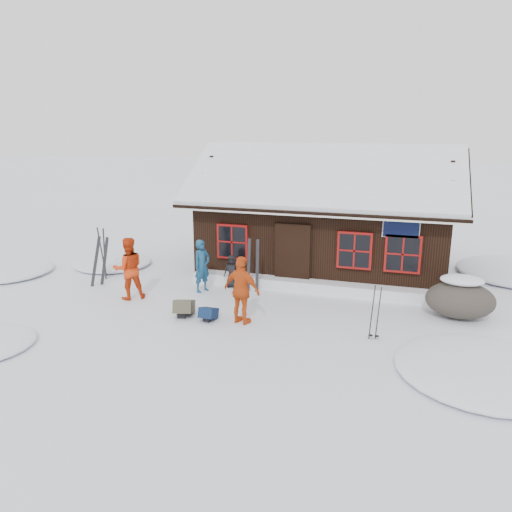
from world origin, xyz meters
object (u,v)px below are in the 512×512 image
object	(u,v)px
skier_orange_right	(242,290)
backpack_olive	(184,310)
skier_crouched	(232,271)
backpack_blue	(209,315)
boulder	(460,299)
ski_pair_left	(100,262)
ski_poles	(375,314)
skier_teal	(202,266)
skier_orange_left	(129,268)

from	to	relation	value
skier_orange_right	backpack_olive	xyz separation A→B (m)	(-1.66, 0.02, -0.72)
skier_crouched	backpack_blue	distance (m)	2.87
skier_crouched	boulder	bearing A→B (deg)	-7.70
skier_crouched	ski_pair_left	bearing A→B (deg)	-167.39
skier_orange_right	ski_poles	size ratio (longest dim) A/B	1.30
ski_pair_left	skier_teal	bearing A→B (deg)	-14.96
skier_teal	skier_crouched	bearing A→B (deg)	-22.14
skier_orange_right	ski_poles	world-z (taller)	skier_orange_right
skier_crouched	ski_pair_left	size ratio (longest dim) A/B	0.63
skier_teal	boulder	distance (m)	7.43
skier_crouched	backpack_blue	size ratio (longest dim) A/B	2.06
skier_orange_right	backpack_olive	bearing A→B (deg)	14.17
ski_pair_left	skier_orange_left	bearing A→B (deg)	-50.24
skier_orange_left	skier_orange_right	xyz separation A→B (m)	(3.80, -0.83, -0.03)
ski_poles	backpack_blue	xyz separation A→B (m)	(-4.27, -0.10, -0.51)
backpack_blue	ski_poles	bearing A→B (deg)	2.52
ski_poles	backpack_blue	bearing A→B (deg)	-178.67
skier_orange_right	backpack_blue	distance (m)	1.19
boulder	backpack_blue	bearing A→B (deg)	-160.88
skier_orange_right	backpack_olive	world-z (taller)	skier_orange_right
backpack_olive	boulder	bearing A→B (deg)	3.11
skier_orange_left	backpack_olive	xyz separation A→B (m)	(2.14, -0.80, -0.75)
boulder	ski_poles	distance (m)	2.95
backpack_olive	backpack_blue	bearing A→B (deg)	-21.28
skier_teal	skier_orange_left	size ratio (longest dim) A/B	0.88
skier_teal	backpack_blue	size ratio (longest dim) A/B	3.22
skier_teal	boulder	bearing A→B (deg)	-64.36
backpack_olive	skier_teal	bearing A→B (deg)	86.05
backpack_olive	skier_orange_left	bearing A→B (deg)	146.07
skier_crouched	backpack_olive	xyz separation A→B (m)	(-0.39, -2.71, -0.35)
backpack_blue	boulder	bearing A→B (deg)	20.31
backpack_blue	skier_orange_left	bearing A→B (deg)	163.73
ski_poles	backpack_blue	distance (m)	4.30
skier_crouched	backpack_blue	xyz separation A→B (m)	(0.36, -2.82, -0.38)
skier_orange_left	ski_pair_left	size ratio (longest dim) A/B	1.12
skier_orange_left	skier_orange_right	distance (m)	3.89
skier_crouched	ski_pair_left	world-z (taller)	ski_pair_left
skier_teal	backpack_olive	bearing A→B (deg)	-145.34
ski_poles	backpack_blue	size ratio (longest dim) A/B	2.72
skier_orange_left	ski_poles	distance (m)	7.20
skier_teal	skier_orange_left	distance (m)	2.19
ski_poles	boulder	bearing A→B (deg)	45.37
skier_orange_right	skier_teal	bearing A→B (deg)	-31.05
boulder	ski_poles	bearing A→B (deg)	-134.63
ski_pair_left	backpack_blue	distance (m)	4.79
skier_orange_right	ski_pair_left	world-z (taller)	skier_orange_right
skier_teal	boulder	xyz separation A→B (m)	(7.42, 0.05, -0.29)
skier_orange_right	ski_pair_left	xyz separation A→B (m)	(-5.33, 1.65, -0.11)
skier_crouched	backpack_olive	world-z (taller)	skier_crouched
skier_teal	ski_poles	size ratio (longest dim) A/B	1.19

